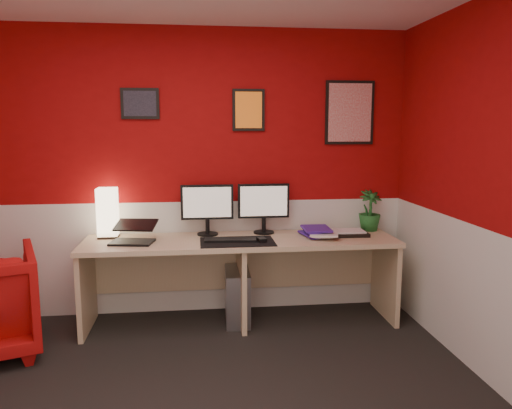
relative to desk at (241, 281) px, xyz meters
The scene contains 21 objects.
wall_back 1.07m from the desk, 145.28° to the left, with size 4.00×0.01×2.50m, color #960B0B.
wall_front 3.31m from the desk, 98.97° to the right, with size 4.00×0.01×2.50m, color #960B0B.
wainscot_back 0.62m from the desk, 145.67° to the left, with size 4.00×0.01×1.00m, color silver.
wainscot_right 2.06m from the desk, 43.18° to the right, with size 0.01×3.50×1.00m, color silver.
desk is the anchor object (origin of this frame).
shoji_lamp 1.26m from the desk, behind, with size 0.16×0.16×0.40m, color #FFE5B2.
laptop 1.00m from the desk, behind, with size 0.33×0.23×0.22m, color black.
monitor_left 0.73m from the desk, 145.00° to the left, with size 0.45×0.06×0.58m, color black.
monitor_right 0.72m from the desk, 42.95° to the left, with size 0.45×0.06×0.58m, color black.
desk_mat 0.39m from the desk, 109.59° to the right, with size 0.60×0.38×0.01m, color black.
keyboard 0.40m from the desk, 139.65° to the right, with size 0.42×0.14×0.02m, color black.
mouse 0.44m from the desk, 41.74° to the right, with size 0.06×0.10×0.03m, color black.
book_bottom 0.66m from the desk, ahead, with size 0.21×0.29×0.03m, color #432198.
book_middle 0.72m from the desk, ahead, with size 0.23×0.32×0.02m, color silver.
book_top 0.68m from the desk, ahead, with size 0.22×0.30×0.03m, color #432198.
zen_tray 0.99m from the desk, ahead, with size 0.35×0.25×0.03m, color black.
potted_plant 1.32m from the desk, ahead, with size 0.20×0.20×0.36m, color #19591E.
pc_tower 0.15m from the desk, 133.59° to the left, with size 0.20×0.45×0.45m, color #99999E.
art_left 1.73m from the desk, 158.16° to the left, with size 0.32×0.02×0.26m, color black.
art_center 1.48m from the desk, 73.12° to the left, with size 0.28×0.02×0.36m, color orange.
art_right 1.77m from the desk, 18.15° to the left, with size 0.44×0.02×0.56m, color red.
Camera 1 is at (0.14, -2.65, 1.66)m, focal length 34.97 mm.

